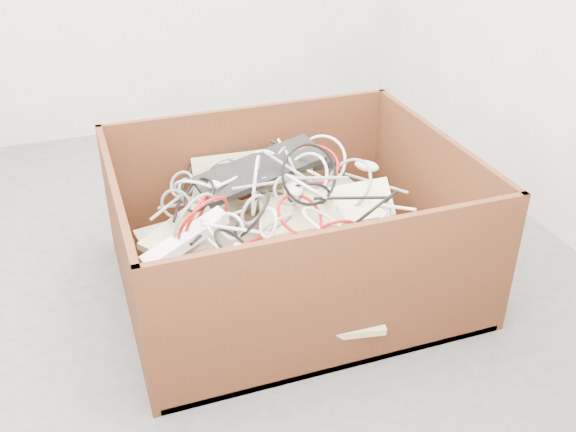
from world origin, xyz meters
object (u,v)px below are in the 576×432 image
object	(u,v)px
cardboard_box	(285,254)
vga_plug	(365,192)
power_strip_left	(186,239)
power_strip_right	(276,261)

from	to	relation	value
cardboard_box	vga_plug	bearing A→B (deg)	-4.60
power_strip_left	power_strip_right	bearing A→B (deg)	-56.64
cardboard_box	vga_plug	xyz separation A→B (m)	(0.32, -0.03, 0.23)
power_strip_left	power_strip_right	xyz separation A→B (m)	(0.27, -0.21, -0.02)
cardboard_box	power_strip_left	size ratio (longest dim) A/B	3.81
power_strip_right	cardboard_box	bearing A→B (deg)	90.54
power_strip_right	vga_plug	bearing A→B (deg)	55.97
vga_plug	power_strip_left	bearing A→B (deg)	-169.60
cardboard_box	power_strip_left	distance (m)	0.46
power_strip_left	vga_plug	bearing A→B (deg)	-13.62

